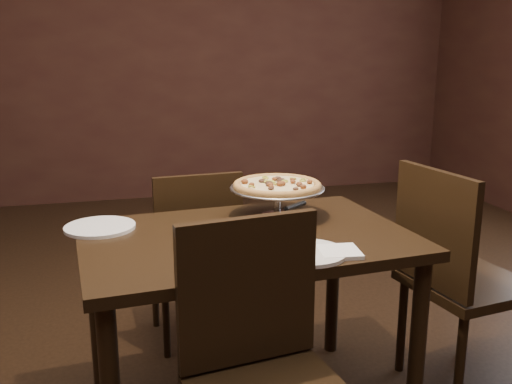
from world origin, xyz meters
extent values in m
cube|color=black|center=(0.00, 3.51, 1.40)|extent=(6.00, 0.02, 2.80)
cube|color=black|center=(0.08, 0.00, 0.71)|extent=(1.23, 0.87, 0.04)
cylinder|color=black|center=(0.63, -0.30, 0.35)|extent=(0.06, 0.06, 0.69)
cylinder|color=black|center=(-0.48, 0.29, 0.35)|extent=(0.06, 0.06, 0.69)
cylinder|color=black|center=(0.58, 0.37, 0.35)|extent=(0.06, 0.06, 0.69)
cylinder|color=#ADADB3|center=(0.25, 0.19, 0.74)|extent=(0.13, 0.13, 0.01)
cylinder|color=#ADADB3|center=(0.25, 0.19, 0.79)|extent=(0.03, 0.03, 0.10)
cylinder|color=#ADADB3|center=(0.25, 0.19, 0.85)|extent=(0.09, 0.09, 0.01)
cylinder|color=#B0B0B5|center=(0.25, 0.19, 0.85)|extent=(0.37, 0.37, 0.01)
torus|color=#B0B0B5|center=(0.25, 0.19, 0.85)|extent=(0.38, 0.38, 0.01)
cylinder|color=#A36F30|center=(0.25, 0.19, 0.86)|extent=(0.34, 0.34, 0.01)
torus|color=#A36F30|center=(0.25, 0.19, 0.86)|extent=(0.35, 0.35, 0.03)
cylinder|color=#E7CA7E|center=(0.25, 0.19, 0.87)|extent=(0.29, 0.29, 0.01)
cylinder|color=#FBEEC3|center=(-0.07, -0.17, 0.77)|extent=(0.05, 0.05, 0.07)
cylinder|color=#ADADB3|center=(-0.07, -0.17, 0.81)|extent=(0.05, 0.05, 0.02)
ellipsoid|color=#ADADB3|center=(-0.07, -0.17, 0.82)|extent=(0.03, 0.03, 0.01)
cylinder|color=#932B0D|center=(0.04, -0.16, 0.77)|extent=(0.06, 0.06, 0.08)
cylinder|color=#ADADB3|center=(0.04, -0.16, 0.82)|extent=(0.06, 0.06, 0.02)
ellipsoid|color=#ADADB3|center=(0.04, -0.16, 0.83)|extent=(0.03, 0.03, 0.01)
cylinder|color=black|center=(-0.13, -0.22, 0.76)|extent=(0.08, 0.08, 0.05)
cube|color=tan|center=(-0.14, -0.22, 0.77)|extent=(0.04, 0.03, 0.05)
cube|color=tan|center=(-0.12, -0.22, 0.77)|extent=(0.04, 0.03, 0.05)
cube|color=white|center=(0.32, -0.28, 0.74)|extent=(0.15, 0.15, 0.01)
cylinder|color=white|center=(-0.44, 0.20, 0.74)|extent=(0.26, 0.26, 0.01)
cylinder|color=white|center=(0.22, -0.26, 0.74)|extent=(0.26, 0.26, 0.01)
cone|color=#ADADB3|center=(0.22, -0.11, 0.86)|extent=(0.16, 0.16, 0.00)
cylinder|color=black|center=(0.22, -0.11, 0.86)|extent=(0.10, 0.09, 0.02)
cube|color=black|center=(-0.03, 0.67, 0.41)|extent=(0.43, 0.43, 0.04)
cube|color=black|center=(-0.02, 0.49, 0.65)|extent=(0.40, 0.06, 0.42)
cylinder|color=black|center=(0.12, 0.84, 0.20)|extent=(0.03, 0.03, 0.39)
cylinder|color=black|center=(-0.20, 0.82, 0.20)|extent=(0.03, 0.03, 0.39)
cylinder|color=black|center=(0.14, 0.52, 0.20)|extent=(0.03, 0.03, 0.39)
cylinder|color=black|center=(-0.18, 0.50, 0.20)|extent=(0.03, 0.03, 0.39)
cube|color=black|center=(-0.02, -0.41, 0.70)|extent=(0.43, 0.09, 0.45)
cube|color=black|center=(1.01, -0.03, 0.45)|extent=(0.50, 0.50, 0.04)
cube|color=black|center=(0.81, -0.06, 0.71)|extent=(0.09, 0.44, 0.46)
cylinder|color=black|center=(1.16, 0.17, 0.21)|extent=(0.04, 0.04, 0.43)
cylinder|color=black|center=(0.86, -0.23, 0.21)|extent=(0.04, 0.04, 0.43)
cylinder|color=black|center=(0.81, 0.12, 0.21)|extent=(0.04, 0.04, 0.43)
camera|label=1|loc=(-0.39, -1.91, 1.38)|focal=40.00mm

